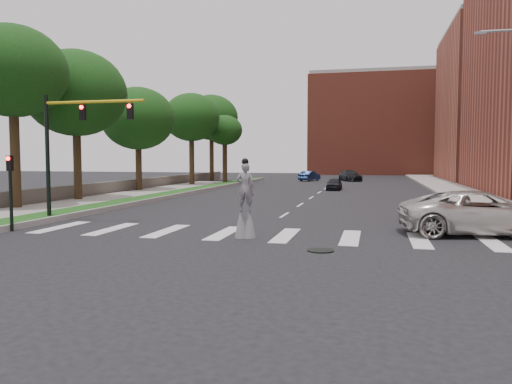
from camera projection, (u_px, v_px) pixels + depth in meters
name	position (u px, v px, depth m)	size (l,w,h in m)	color
ground_plane	(249.00, 238.00, 19.40)	(160.00, 160.00, 0.00)	black
grass_median	(173.00, 194.00, 41.45)	(2.00, 60.00, 0.25)	#174915
median_curb	(185.00, 194.00, 41.20)	(0.20, 60.00, 0.28)	gray
sidewalk_left	(70.00, 204.00, 32.43)	(4.00, 60.00, 0.18)	gray
sidewalk_right	(471.00, 195.00, 40.81)	(5.00, 90.00, 0.18)	gray
stone_wall	(125.00, 186.00, 44.62)	(0.50, 56.00, 1.10)	#57524A
manhole	(321.00, 250.00, 16.77)	(0.90, 0.90, 0.04)	black
building_far	(508.00, 106.00, 66.10)	(16.00, 22.00, 20.00)	#BB5A45
building_backdrop	(381.00, 126.00, 93.13)	(26.00, 14.00, 18.00)	#9B4231
traffic_signal	(69.00, 137.00, 24.26)	(5.30, 0.23, 6.20)	black
secondary_signal	(10.00, 186.00, 21.14)	(0.25, 0.21, 3.23)	black
stilt_performer	(245.00, 205.00, 19.44)	(0.83, 0.58, 3.12)	#2F2113
suv_crossing	(482.00, 213.00, 20.19)	(2.98, 6.46, 1.80)	beige
car_near	(334.00, 184.00, 47.96)	(1.39, 3.45, 1.18)	black
car_mid	(310.00, 176.00, 66.23)	(1.39, 4.00, 1.32)	navy
car_far	(350.00, 176.00, 66.06)	(1.99, 4.90, 1.42)	black
tree_1	(12.00, 72.00, 29.13)	(6.31, 6.31, 10.87)	#2F2113
tree_2	(76.00, 94.00, 35.04)	(7.10, 7.10, 10.67)	#2F2113
tree_3	(138.00, 119.00, 45.16)	(6.65, 6.65, 9.48)	#2F2113
tree_4	(191.00, 118.00, 54.51)	(6.17, 6.17, 10.14)	#2F2113
tree_5	(211.00, 118.00, 63.95)	(6.82, 6.82, 11.14)	#2F2113
tree_6	(225.00, 131.00, 58.00)	(4.10, 4.10, 8.05)	#2F2113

